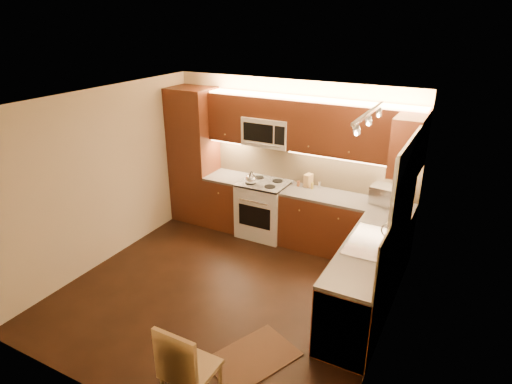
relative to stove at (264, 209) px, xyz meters
The scene contains 37 objects.
floor 1.76m from the stove, 79.85° to the right, with size 4.00×4.00×0.01m, color black.
ceiling 2.66m from the stove, 79.85° to the right, with size 4.00×4.00×0.01m, color beige.
wall_back 0.91m from the stove, 47.29° to the left, with size 4.00×0.01×2.50m, color beige.
wall_front 3.77m from the stove, 85.33° to the right, with size 4.00×0.01×2.50m, color beige.
wall_left 2.51m from the stove, 135.42° to the right, with size 0.01×4.00×2.50m, color beige.
wall_right 2.95m from the stove, 36.06° to the right, with size 0.01×4.00×2.50m, color beige.
pantry 1.52m from the stove, behind, with size 0.70×0.60×2.30m, color #4D2310.
base_cab_back_left 0.69m from the stove, behind, with size 0.62×0.60×0.86m, color #4D2310.
counter_back_left 0.81m from the stove, behind, with size 0.62×0.60×0.04m, color #363431.
base_cab_back_right 1.34m from the stove, ahead, with size 1.92×0.60×0.86m, color #4D2310.
counter_back_right 1.40m from the stove, ahead, with size 1.92×0.60×0.04m, color #363431.
base_cab_right 2.37m from the stove, 32.52° to the right, with size 0.60×2.00×0.86m, color #4D2310.
counter_right 2.41m from the stove, 32.52° to the right, with size 0.60×2.00×0.04m, color #363431.
dishwasher 2.81m from the stove, 44.64° to the right, with size 0.58×0.60×0.84m, color silver.
backsplash_back 1.03m from the stove, 25.86° to the left, with size 3.30×0.02×0.60m, color tan.
backsplash_right 2.72m from the stove, 29.11° to the right, with size 0.02×2.00×0.60m, color tan.
upper_cab_back_left 1.58m from the stove, 167.74° to the left, with size 0.62×0.35×0.75m, color #4D2310.
upper_cab_back_right 1.95m from the stove, ahead, with size 1.92×0.35×0.75m, color #4D2310.
upper_cab_bridge 1.64m from the stove, 90.00° to the left, with size 0.76×0.35×0.31m, color #4D2310.
upper_cab_right_corner 2.57m from the stove, ahead, with size 0.35×0.50×0.75m, color #4D2310.
stove is the anchor object (origin of this frame).
microwave 1.27m from the stove, 90.00° to the left, with size 0.76×0.38×0.44m, color silver, non-canonical shape.
window_frame 2.79m from the stove, 26.21° to the right, with size 0.03×1.44×1.24m, color silver.
window_blinds 2.77m from the stove, 26.41° to the right, with size 0.02×1.36×1.16m, color silver.
sink 2.35m from the stove, 29.36° to the right, with size 0.52×0.86×0.15m, color silver, non-canonical shape.
faucet 2.52m from the stove, 27.30° to the right, with size 0.20×0.04×0.30m, color silver, non-canonical shape.
track_light_bar 3.01m from the stove, 34.57° to the right, with size 0.04×1.20×0.03m, color silver.
kettle 0.60m from the stove, 134.18° to the right, with size 0.18×0.18×0.21m, color silver, non-canonical shape.
toaster_oven 1.98m from the stove, ahead, with size 0.43×0.32×0.26m, color silver.
knife_block 0.88m from the stove, 17.28° to the left, with size 0.09×0.15×0.20m, color #AD834E.
spice_jar_a 0.67m from the stove, 18.31° to the left, with size 0.05×0.05×0.09m, color silver.
spice_jar_b 0.73m from the stove, 15.56° to the left, with size 0.04×0.04×0.08m, color brown.
spice_jar_c 1.00m from the stove, 15.39° to the left, with size 0.04×0.04×0.10m, color silver.
spice_jar_d 0.91m from the stove, 10.04° to the left, with size 0.04×0.04×0.10m, color #AE9334.
soap_bottle 2.31m from the stove, 12.28° to the right, with size 0.08×0.09×0.19m, color white.
rug 2.87m from the stove, 65.38° to the right, with size 0.61×0.92×0.01m, color black.
dining_chair 3.51m from the stove, 73.81° to the right, with size 0.43×0.43×0.98m, color #AD834E, non-canonical shape.
Camera 1 is at (2.60, -4.07, 3.41)m, focal length 30.51 mm.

